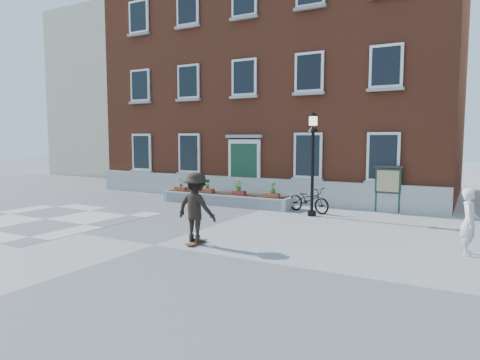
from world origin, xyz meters
The scene contains 10 objects.
ground centered at (0.00, 0.00, 0.00)m, with size 100.00×100.00×0.00m, color gray.
checker_patch centered at (-6.00, 1.00, 0.01)m, with size 6.00×6.00×0.01m, color #5F5F62.
distant_building centered at (-18.00, 20.00, 6.50)m, with size 10.00×12.00×13.00m, color beige.
bicycle centered at (1.91, 7.11, 0.51)m, with size 0.67×1.93×1.01m, color black.
bystander centered at (7.63, 3.10, 0.85)m, with size 0.62×0.41×1.71m, color white.
brick_building centered at (-2.00, 13.98, 6.30)m, with size 18.40×10.85×12.60m.
planter_assembly centered at (-1.99, 7.18, 0.31)m, with size 6.20×1.12×1.15m.
lamp_post centered at (2.30, 6.41, 2.54)m, with size 0.40×0.40×3.93m.
notice_board centered at (4.64, 8.77, 1.26)m, with size 1.10×0.16×1.87m.
skateboarder centered at (0.96, 0.66, 1.04)m, with size 1.31×0.82×2.02m.
Camera 1 is at (7.73, -9.01, 2.95)m, focal length 32.00 mm.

